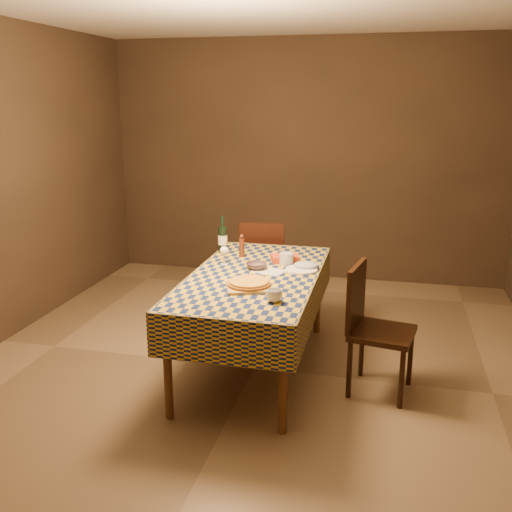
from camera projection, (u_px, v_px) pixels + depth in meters
name	position (u px, v px, depth m)	size (l,w,h in m)	color
room	(254.00, 198.00, 4.11)	(5.00, 5.10, 2.70)	brown
dining_table	(254.00, 284.00, 4.29)	(0.94, 1.84, 0.77)	brown
cutting_board	(249.00, 286.00, 3.97)	(0.31, 0.31, 0.02)	tan
pizza	(249.00, 283.00, 3.96)	(0.40, 0.40, 0.03)	brown
pepper_mill	(242.00, 246.00, 4.72)	(0.06, 0.06, 0.19)	#512413
bowl	(256.00, 266.00, 4.40)	(0.16, 0.16, 0.05)	#58424A
wine_glass	(224.00, 252.00, 4.50)	(0.07, 0.07, 0.14)	white
wine_bottle	(223.00, 239.00, 4.85)	(0.10, 0.10, 0.31)	black
deli_tub	(287.00, 259.00, 4.51)	(0.11, 0.11, 0.09)	silver
takeout_container	(285.00, 259.00, 4.59)	(0.21, 0.15, 0.05)	red
white_plate	(301.00, 270.00, 4.36)	(0.25, 0.25, 0.01)	white
tumbler	(274.00, 296.00, 3.68)	(0.11, 0.11, 0.08)	silver
flour_patch	(269.00, 271.00, 4.35)	(0.23, 0.18, 0.00)	silver
flour_bag	(306.00, 265.00, 4.40)	(0.19, 0.14, 0.06)	#9FB4CC
chair_far	(263.00, 262.00, 5.48)	(0.46, 0.47, 0.93)	black
chair_right	(371.00, 322.00, 4.02)	(0.50, 0.49, 0.93)	black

